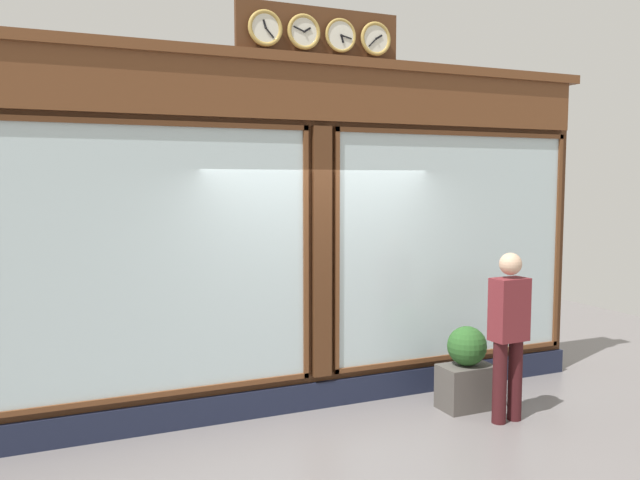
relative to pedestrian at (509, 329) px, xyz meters
name	(u,v)px	position (x,y,z in m)	size (l,w,h in m)	color
shop_facade	(315,233)	(1.54, -1.25, 0.91)	(6.71, 0.42, 4.12)	#4C2B16
pedestrian	(509,329)	(0.00, 0.00, 0.00)	(0.37, 0.24, 1.69)	#3A1316
planter_box	(466,387)	(0.15, -0.47, -0.70)	(0.56, 0.36, 0.46)	#4C4742
planter_shrub	(467,346)	(0.15, -0.47, -0.26)	(0.41, 0.41, 0.41)	#285623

